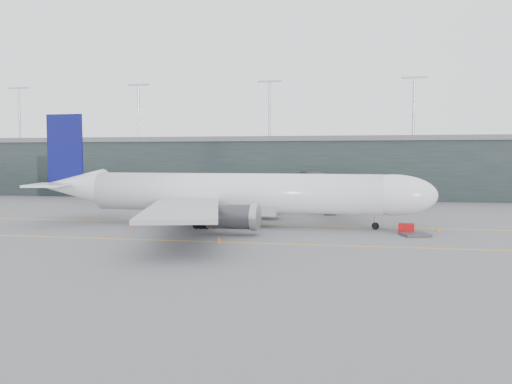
# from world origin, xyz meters

# --- Properties ---
(ground) EXTENTS (320.00, 320.00, 0.00)m
(ground) POSITION_xyz_m (0.00, 0.00, 0.00)
(ground) COLOR slate
(ground) RESTS_ON ground
(taxiline_a) EXTENTS (160.00, 0.25, 0.02)m
(taxiline_a) POSITION_xyz_m (0.00, -4.00, 0.01)
(taxiline_a) COLOR gold
(taxiline_a) RESTS_ON ground
(taxiline_b) EXTENTS (160.00, 0.25, 0.02)m
(taxiline_b) POSITION_xyz_m (0.00, -20.00, 0.01)
(taxiline_b) COLOR gold
(taxiline_b) RESTS_ON ground
(taxiline_lead_main) EXTENTS (0.25, 60.00, 0.02)m
(taxiline_lead_main) POSITION_xyz_m (5.00, 20.00, 0.01)
(taxiline_lead_main) COLOR gold
(taxiline_lead_main) RESTS_ON ground
(terminal) EXTENTS (240.00, 36.00, 29.00)m
(terminal) POSITION_xyz_m (-0.00, 58.00, 7.62)
(terminal) COLOR black
(terminal) RESTS_ON ground
(main_aircraft) EXTENTS (60.36, 56.81, 16.95)m
(main_aircraft) POSITION_xyz_m (7.34, -5.46, 4.76)
(main_aircraft) COLOR white
(main_aircraft) RESTS_ON ground
(jet_bridge) EXTENTS (10.90, 45.10, 6.89)m
(jet_bridge) POSITION_xyz_m (19.96, 25.05, 5.16)
(jet_bridge) COLOR #2F3035
(jet_bridge) RESTS_ON ground
(gse_cart) EXTENTS (2.19, 1.60, 1.37)m
(gse_cart) POSITION_xyz_m (31.94, -9.47, 0.76)
(gse_cart) COLOR #A40B0E
(gse_cart) RESTS_ON ground
(baggage_dolly) EXTENTS (4.00, 3.58, 0.33)m
(baggage_dolly) POSITION_xyz_m (32.83, -11.28, 0.20)
(baggage_dolly) COLOR #323337
(baggage_dolly) RESTS_ON ground
(uld_a) EXTENTS (2.75, 2.49, 2.06)m
(uld_a) POSITION_xyz_m (-4.06, 9.66, 1.08)
(uld_a) COLOR #36353A
(uld_a) RESTS_ON ground
(uld_b) EXTENTS (2.12, 1.83, 1.69)m
(uld_b) POSITION_xyz_m (-2.58, 11.63, 0.89)
(uld_b) COLOR #36353A
(uld_b) RESTS_ON ground
(uld_c) EXTENTS (2.45, 2.12, 1.95)m
(uld_c) POSITION_xyz_m (-1.49, 9.83, 1.02)
(uld_c) COLOR #36353A
(uld_c) RESTS_ON ground
(cone_nose) EXTENTS (0.49, 0.49, 0.77)m
(cone_nose) POSITION_xyz_m (36.39, -6.79, 0.39)
(cone_nose) COLOR orange
(cone_nose) RESTS_ON ground
(cone_wing_stbd) EXTENTS (0.46, 0.46, 0.73)m
(cone_wing_stbd) POSITION_xyz_m (9.11, -20.50, 0.36)
(cone_wing_stbd) COLOR #F5510D
(cone_wing_stbd) RESTS_ON ground
(cone_wing_port) EXTENTS (0.39, 0.39, 0.62)m
(cone_wing_port) POSITION_xyz_m (11.29, 9.43, 0.31)
(cone_wing_port) COLOR #EF350D
(cone_wing_port) RESTS_ON ground
(cone_tail) EXTENTS (0.45, 0.45, 0.72)m
(cone_tail) POSITION_xyz_m (-6.61, -9.79, 0.36)
(cone_tail) COLOR #D53F0B
(cone_tail) RESTS_ON ground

